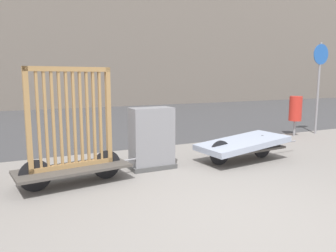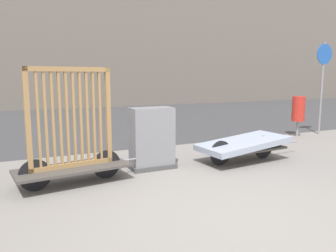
{
  "view_description": "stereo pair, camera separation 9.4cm",
  "coord_description": "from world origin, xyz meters",
  "px_view_note": "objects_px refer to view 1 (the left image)",
  "views": [
    {
      "loc": [
        -2.42,
        -2.86,
        1.63
      ],
      "look_at": [
        0.0,
        2.11,
        0.8
      ],
      "focal_mm": 35.0,
      "sensor_mm": 36.0,
      "label": 1
    },
    {
      "loc": [
        -2.33,
        -2.9,
        1.63
      ],
      "look_at": [
        0.0,
        2.11,
        0.8
      ],
      "focal_mm": 35.0,
      "sensor_mm": 36.0,
      "label": 2
    }
  ],
  "objects_px": {
    "utility_cabinet": "(152,141)",
    "bike_cart_with_bedframe": "(73,146)",
    "bike_cart_with_mattress": "(242,145)",
    "sign_post": "(319,75)",
    "trash_bin": "(295,109)"
  },
  "relations": [
    {
      "from": "bike_cart_with_bedframe",
      "to": "trash_bin",
      "type": "relative_size",
      "value": 2.18
    },
    {
      "from": "bike_cart_with_bedframe",
      "to": "bike_cart_with_mattress",
      "type": "xyz_separation_m",
      "value": [
        3.21,
        -0.0,
        -0.27
      ]
    },
    {
      "from": "trash_bin",
      "to": "sign_post",
      "type": "bearing_deg",
      "value": -0.56
    },
    {
      "from": "bike_cart_with_mattress",
      "to": "sign_post",
      "type": "height_order",
      "value": "sign_post"
    },
    {
      "from": "bike_cart_with_bedframe",
      "to": "trash_bin",
      "type": "bearing_deg",
      "value": 6.44
    },
    {
      "from": "trash_bin",
      "to": "bike_cart_with_mattress",
      "type": "bearing_deg",
      "value": -152.73
    },
    {
      "from": "trash_bin",
      "to": "sign_post",
      "type": "relative_size",
      "value": 0.43
    },
    {
      "from": "utility_cabinet",
      "to": "bike_cart_with_bedframe",
      "type": "bearing_deg",
      "value": -167.47
    },
    {
      "from": "bike_cart_with_bedframe",
      "to": "utility_cabinet",
      "type": "distance_m",
      "value": 1.47
    },
    {
      "from": "bike_cart_with_mattress",
      "to": "utility_cabinet",
      "type": "distance_m",
      "value": 1.82
    },
    {
      "from": "trash_bin",
      "to": "bike_cart_with_bedframe",
      "type": "bearing_deg",
      "value": -165.83
    },
    {
      "from": "bike_cart_with_bedframe",
      "to": "bike_cart_with_mattress",
      "type": "bearing_deg",
      "value": -7.74
    },
    {
      "from": "bike_cart_with_bedframe",
      "to": "utility_cabinet",
      "type": "bearing_deg",
      "value": 4.8
    },
    {
      "from": "bike_cart_with_bedframe",
      "to": "sign_post",
      "type": "distance_m",
      "value": 7.39
    },
    {
      "from": "utility_cabinet",
      "to": "sign_post",
      "type": "distance_m",
      "value": 5.96
    }
  ]
}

